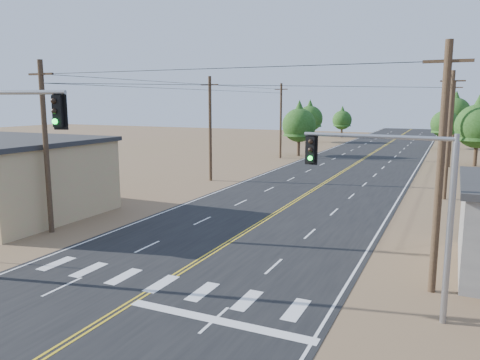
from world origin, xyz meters
The scene contains 14 objects.
road centered at (0.00, 30.00, 0.01)m, with size 15.00×200.00×0.02m, color black.
utility_pole_left_near centered at (-10.50, 12.00, 5.12)m, with size 1.80×0.30×10.00m.
utility_pole_left_mid centered at (-10.50, 32.00, 5.12)m, with size 1.80×0.30×10.00m.
utility_pole_left_far centered at (-10.50, 52.00, 5.12)m, with size 1.80×0.30×10.00m.
utility_pole_right_near centered at (10.50, 12.00, 5.12)m, with size 1.80×0.30×10.00m.
utility_pole_right_mid centered at (10.50, 32.00, 5.12)m, with size 1.80×0.30×10.00m.
utility_pole_right_far centered at (10.50, 52.00, 5.12)m, with size 1.80×0.30×10.00m.
signal_mast_right centered at (9.45, 9.35, 4.49)m, with size 5.44×0.67×6.65m.
tree_left_near centered at (-9.00, 55.40, 4.79)m, with size 4.70×4.70×7.84m.
tree_left_mid centered at (-14.00, 77.78, 4.88)m, with size 4.78×4.78×7.97m.
tree_left_far centered at (-10.83, 90.98, 4.08)m, with size 4.00×4.00×6.67m.
tree_right_near centered at (13.31, 54.11, 5.26)m, with size 5.16×5.16×8.61m.
tree_right_mid centered at (9.32, 74.55, 4.44)m, with size 4.36×4.36×7.26m.
tree_right_far centered at (10.66, 99.79, 5.99)m, with size 5.88×5.88×9.80m.
Camera 1 is at (10.93, -7.76, 7.73)m, focal length 35.00 mm.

